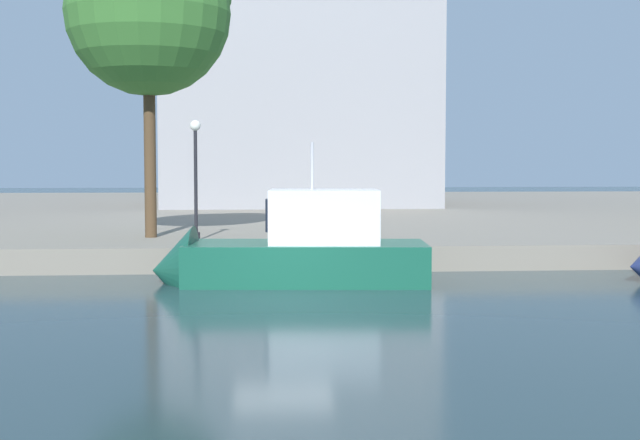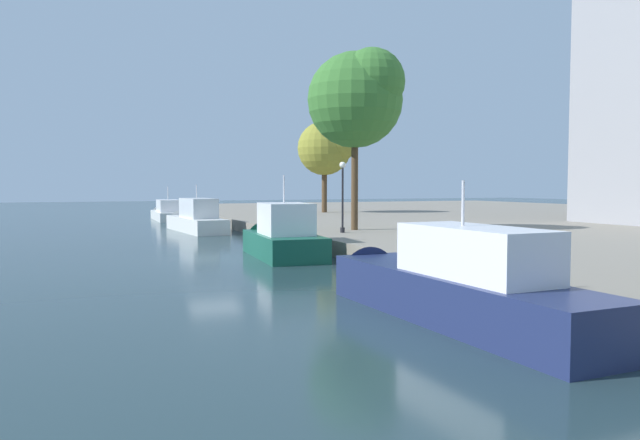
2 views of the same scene
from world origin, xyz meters
name	(u,v)px [view 1 (image 1 of 2)]	position (x,y,z in m)	size (l,w,h in m)	color
ground_plane	(283,301)	(0.00, 0.00, 0.00)	(220.00, 220.00, 0.00)	#23383D
dock_promenade	(265,212)	(0.00, 33.12, 0.41)	(120.00, 55.00, 0.82)	gray
motor_yacht_2	(288,258)	(0.25, 3.33, 0.74)	(8.12, 3.32, 5.03)	#14513D
lamp_post	(196,170)	(-2.70, 8.16, 3.25)	(0.37, 0.37, 4.13)	black
tree_2	(156,7)	(-4.17, 9.88, 9.04)	(5.91, 5.85, 11.01)	#4C3823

